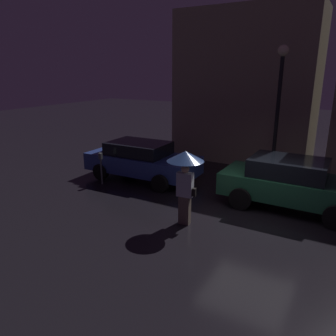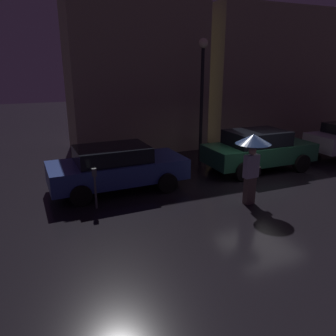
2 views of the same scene
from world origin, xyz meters
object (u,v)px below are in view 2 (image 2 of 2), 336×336
Objects in this scene: parked_car_blue at (117,167)px; street_lamp_near at (202,81)px; parking_meter at (95,184)px; parked_car_green at (258,149)px; pedestrian_with_umbrella at (253,151)px.

street_lamp_near is at bearing 28.17° from parked_car_blue.
parking_meter is at bearing -128.29° from parked_car_blue.
parked_car_green is 3.69m from street_lamp_near.
parked_car_green is at bearing 10.72° from parking_meter.
parked_car_green reaches higher than parked_car_blue.
street_lamp_near reaches higher than parked_car_green.
parked_car_green reaches higher than parking_meter.
parking_meter is 0.24× the size of street_lamp_near.
street_lamp_near is (4.35, 2.49, 2.49)m from parked_car_blue.
parked_car_green is (5.48, -0.04, 0.05)m from parked_car_blue.
parked_car_blue is at bearing 179.73° from parked_car_green.
street_lamp_near is at bearing 35.33° from parking_meter.
parked_car_blue is 5.48m from parked_car_green.
parked_car_blue is at bearing -44.25° from pedestrian_with_umbrella.
pedestrian_with_umbrella is at bearing -102.46° from street_lamp_near.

